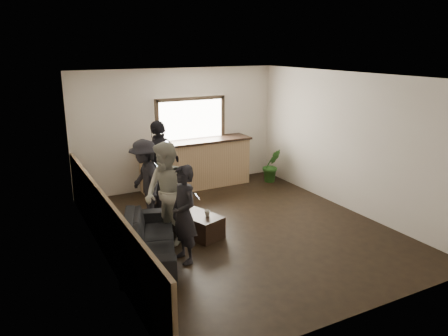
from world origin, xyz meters
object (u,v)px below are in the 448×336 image
cup_b (207,213)px  person_b (167,194)px  sofa (149,239)px  person_c (145,181)px  bar_counter (196,161)px  person_a (184,214)px  potted_plant (272,165)px  cup_a (187,211)px  person_d (160,165)px  coffee_table (198,225)px

cup_b → person_b: bearing=171.7°
sofa → person_c: size_ratio=1.30×
bar_counter → person_a: bearing=-117.0°
person_b → cup_b: bearing=67.4°
potted_plant → cup_a: bearing=-148.3°
person_b → person_d: bearing=149.5°
coffee_table → cup_b: 0.30m
person_b → bar_counter: bearing=132.4°
cup_a → person_c: 1.14m
potted_plant → person_b: 4.13m
cup_a → cup_b: bearing=-44.3°
bar_counter → person_d: bearing=-141.7°
sofa → person_b: person_b is taller
cup_b → person_c: person_c is taller
cup_a → person_d: size_ratio=0.06×
person_b → person_c: bearing=165.7°
cup_a → person_d: 1.54m
person_b → person_d: size_ratio=0.95×
coffee_table → cup_b: cup_b is taller
bar_counter → coffee_table: 2.82m
cup_a → potted_plant: potted_plant is taller
cup_b → person_c: bearing=119.1°
sofa → person_a: person_a is taller
sofa → coffee_table: 1.11m
coffee_table → person_d: (-0.12, 1.59, 0.73)m
potted_plant → person_a: size_ratio=0.53×
cup_b → person_b: size_ratio=0.06×
cup_a → person_c: bearing=113.3°
person_b → person_d: person_d is taller
bar_counter → cup_a: 2.74m
bar_counter → cup_a: bearing=-117.7°
person_a → person_b: person_b is taller
potted_plant → person_d: size_ratio=0.45×
cup_b → person_d: size_ratio=0.06×
cup_b → person_d: (-0.23, 1.72, 0.49)m
coffee_table → potted_plant: bearing=34.9°
bar_counter → potted_plant: bar_counter is taller
bar_counter → potted_plant: size_ratio=3.23×
sofa → cup_b: bearing=-59.5°
person_b → person_c: 1.16m
person_a → person_c: 1.90m
bar_counter → cup_b: size_ratio=25.69×
sofa → person_b: size_ratio=1.18×
sofa → potted_plant: bearing=-39.5°
sofa → person_b: 0.80m
person_c → potted_plant: bearing=102.9°
person_a → person_d: (0.47, 2.36, 0.15)m
coffee_table → person_a: (-0.59, -0.77, 0.59)m
bar_counter → coffee_table: size_ratio=3.05×
coffee_table → person_d: person_d is taller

